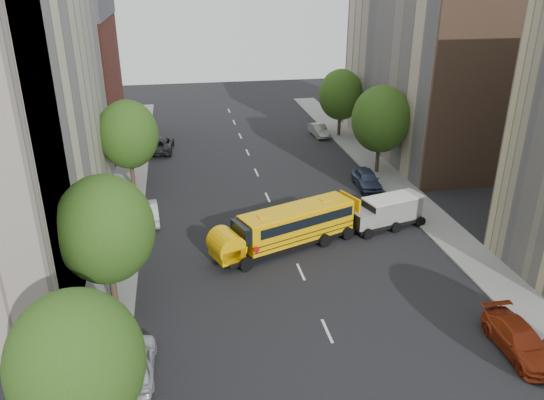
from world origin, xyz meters
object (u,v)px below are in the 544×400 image
object	(u,v)px
parked_car_2	(160,144)
parked_car_3	(520,340)
street_tree_5	(341,95)
parked_car_1	(147,212)
safari_truck	(387,212)
parked_car_4	(367,179)
school_bus	(287,226)
street_tree_0	(77,363)
street_tree_4	(381,119)
street_tree_2	(128,135)
parked_car_0	(136,363)
parked_car_5	(319,130)
street_tree_1	(105,229)

from	to	relation	value
parked_car_2	parked_car_3	xyz separation A→B (m)	(17.60, -35.31, -0.05)
parked_car_2	street_tree_5	bearing A→B (deg)	-169.79
parked_car_1	safari_truck	bearing A→B (deg)	161.60
safari_truck	parked_car_4	distance (m)	7.78
school_bus	parked_car_1	distance (m)	11.15
parked_car_2	parked_car_3	world-z (taller)	parked_car_2
street_tree_0	street_tree_5	bearing A→B (deg)	61.19
street_tree_5	parked_car_3	distance (m)	37.54
parked_car_1	street_tree_4	bearing A→B (deg)	-166.40
school_bus	parked_car_2	distance (m)	24.34
parked_car_2	parked_car_1	bearing A→B (deg)	91.86
street_tree_2	parked_car_4	xyz separation A→B (m)	(19.80, -3.32, -4.05)
street_tree_0	street_tree_4	xyz separation A→B (m)	(22.00, 28.00, 0.43)
parked_car_1	parked_car_3	bearing A→B (deg)	130.29
parked_car_3	parked_car_1	bearing A→B (deg)	136.20
street_tree_0	parked_car_0	bearing A→B (deg)	72.42
school_bus	parked_car_1	xyz separation A→B (m)	(-9.37, 5.97, -0.86)
parked_car_1	street_tree_0	bearing A→B (deg)	81.70
parked_car_3	parked_car_4	distance (m)	21.94
safari_truck	parked_car_3	distance (m)	14.33
parked_car_1	parked_car_5	world-z (taller)	parked_car_1
street_tree_4	parked_car_3	xyz separation A→B (m)	(-2.20, -25.26, -4.38)
school_bus	street_tree_1	bearing A→B (deg)	-174.97
street_tree_0	school_bus	distance (m)	18.95
parked_car_4	parked_car_5	size ratio (longest dim) A/B	1.13
street_tree_2	street_tree_0	bearing A→B (deg)	-90.00
school_bus	parked_car_0	size ratio (longest dim) A/B	2.38
street_tree_0	parked_car_5	distance (m)	45.22
street_tree_1	parked_car_2	world-z (taller)	street_tree_1
street_tree_0	street_tree_5	world-z (taller)	street_tree_5
street_tree_0	safari_truck	distance (m)	25.42
parked_car_0	parked_car_1	xyz separation A→B (m)	(0.00, 16.84, -0.00)
street_tree_0	parked_car_2	distance (m)	38.31
parked_car_3	street_tree_5	bearing A→B (deg)	87.99
street_tree_0	street_tree_2	distance (m)	28.00
street_tree_0	street_tree_1	world-z (taller)	street_tree_1
parked_car_5	parked_car_4	bearing A→B (deg)	-94.73
street_tree_2	parked_car_2	bearing A→B (deg)	77.65
street_tree_1	street_tree_2	world-z (taller)	street_tree_1
street_tree_1	parked_car_1	bearing A→B (deg)	82.91
street_tree_5	parked_car_2	world-z (taller)	street_tree_5
school_bus	parked_car_1	bearing A→B (deg)	126.42
street_tree_2	street_tree_5	distance (m)	25.06
parked_car_3	parked_car_4	xyz separation A→B (m)	(0.00, 21.94, 0.08)
school_bus	parked_car_4	xyz separation A→B (m)	(9.03, 9.40, -0.81)
street_tree_4	parked_car_0	xyz separation A→B (m)	(-20.60, -23.58, -4.35)
street_tree_5	school_bus	world-z (taller)	street_tree_5
street_tree_0	school_bus	size ratio (longest dim) A/B	0.73
school_bus	parked_car_5	distance (m)	26.76
street_tree_0	parked_car_2	size ratio (longest dim) A/B	1.37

